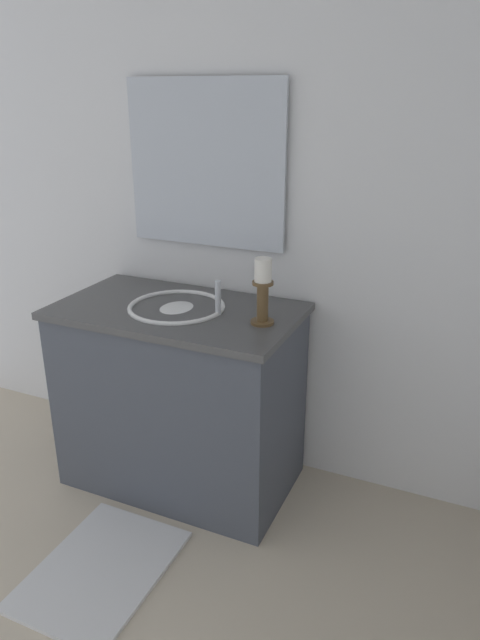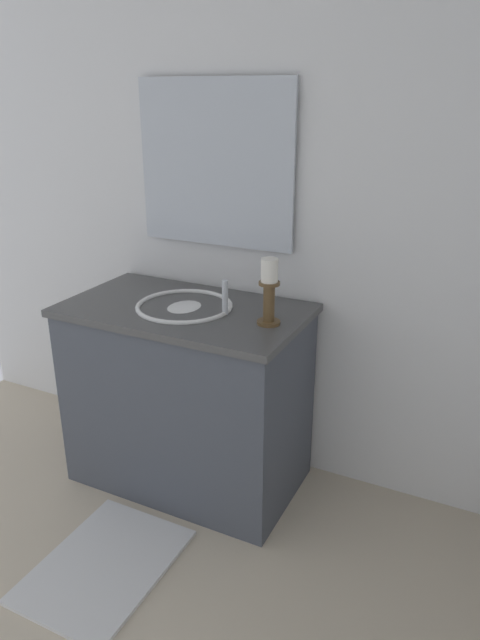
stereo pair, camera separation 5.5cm
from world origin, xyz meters
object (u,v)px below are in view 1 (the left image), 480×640
(vanity_cabinet, at_px, (180,397))
(mirror, at_px, (205,165))
(bath_mat, at_px, (101,569))
(sink_basin, at_px, (177,316))
(candle_holder_tall, at_px, (263,290))

(vanity_cabinet, relative_size, mirror, 1.42)
(mirror, xyz_separation_m, bath_mat, (0.91, -0.00, -1.36))
(vanity_cabinet, bearing_deg, mirror, 179.99)
(vanity_cabinet, height_order, mirror, mirror)
(sink_basin, height_order, bath_mat, sink_basin)
(vanity_cabinet, distance_m, bath_mat, 0.75)
(mirror, height_order, bath_mat, mirror)
(sink_basin, bearing_deg, vanity_cabinet, -90.00)
(mirror, height_order, candle_holder_tall, mirror)
(candle_holder_tall, bearing_deg, vanity_cabinet, -92.51)
(vanity_cabinet, height_order, sink_basin, sink_basin)
(sink_basin, distance_m, bath_mat, 1.00)
(mirror, relative_size, bath_mat, 1.19)
(candle_holder_tall, bearing_deg, bath_mat, -32.36)
(bath_mat, bearing_deg, vanity_cabinet, -180.00)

